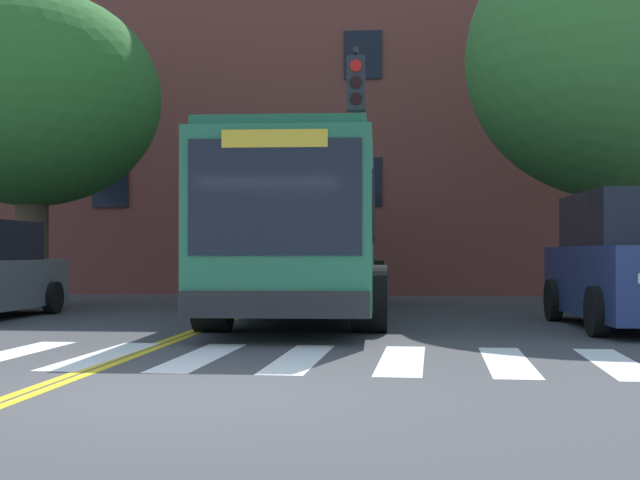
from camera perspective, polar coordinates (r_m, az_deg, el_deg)
The scene contains 10 objects.
ground_plane at distance 8.10m, azimuth -10.32°, elevation -9.73°, with size 120.00×120.00×0.00m, color #424244.
crosswalk at distance 11.05m, azimuth -10.72°, elevation -7.31°, with size 11.44×3.19×0.01m.
lane_line_yellow_inner at distance 24.79m, azimuth -2.16°, elevation -3.68°, with size 0.12×36.00×0.01m, color gold.
lane_line_yellow_outer at distance 24.77m, azimuth -1.80°, elevation -3.68°, with size 0.12×36.00×0.01m, color gold.
city_bus at distance 17.67m, azimuth -0.74°, elevation 0.66°, with size 3.37×11.80×3.14m.
car_navy_far_lane at distance 15.62m, azimuth 19.46°, elevation -1.44°, with size 2.43×5.11×2.25m.
traffic_light_overhead at distance 18.80m, azimuth 2.39°, elevation 6.65°, with size 0.49×4.41×5.53m.
street_tree_curbside_large at distance 20.71m, azimuth 18.63°, elevation 11.00°, with size 9.38×9.39×8.59m.
street_tree_curbside_small at distance 21.91m, azimuth -17.93°, elevation 8.54°, with size 6.81×6.51×7.32m.
building_facade at distance 29.69m, azimuth -4.27°, elevation 9.57°, with size 28.25×6.25×13.16m.
Camera 1 is at (2.25, -7.68, 1.26)m, focal length 50.00 mm.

